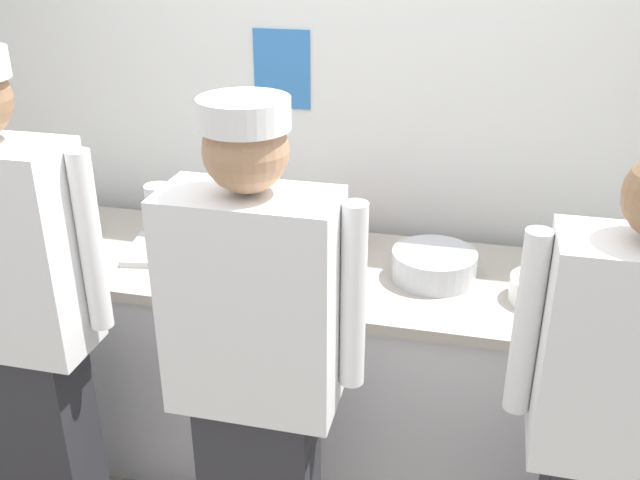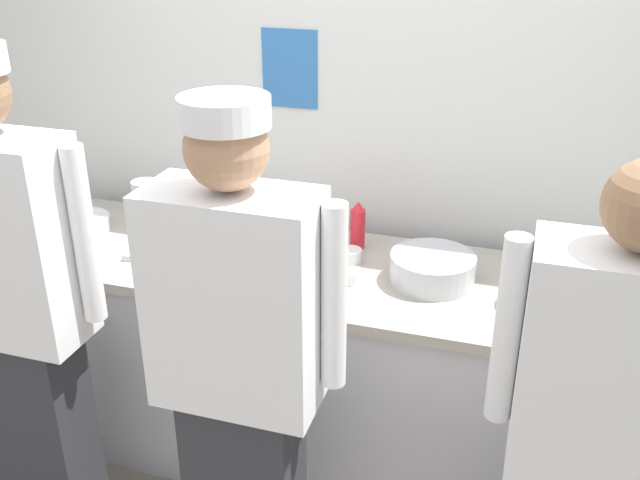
{
  "view_description": "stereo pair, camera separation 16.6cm",
  "coord_description": "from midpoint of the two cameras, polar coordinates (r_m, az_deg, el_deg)",
  "views": [
    {
      "loc": [
        0.5,
        -1.93,
        2.09
      ],
      "look_at": [
        -0.06,
        0.41,
        0.98
      ],
      "focal_mm": 40.03,
      "sensor_mm": 36.0,
      "label": 1
    },
    {
      "loc": [
        0.66,
        -1.88,
        2.09
      ],
      "look_at": [
        -0.06,
        0.41,
        0.98
      ],
      "focal_mm": 40.03,
      "sensor_mm": 36.0,
      "label": 2
    }
  ],
  "objects": [
    {
      "name": "wall_back",
      "position": [
        2.88,
        5.66,
        12.72
      ],
      "size": [
        4.49,
        0.11,
        2.99
      ],
      "color": "silver",
      "rests_on": "ground"
    },
    {
      "name": "prep_counter",
      "position": [
        2.87,
        2.68,
        -10.25
      ],
      "size": [
        2.86,
        0.71,
        0.89
      ],
      "color": "silver",
      "rests_on": "ground"
    },
    {
      "name": "chef_near_left",
      "position": [
        2.47,
        -21.57,
        -4.8
      ],
      "size": [
        0.63,
        0.24,
        1.76
      ],
      "color": "#2D2D33",
      "rests_on": "ground"
    },
    {
      "name": "chef_center",
      "position": [
        2.08,
        -4.18,
        -10.18
      ],
      "size": [
        0.61,
        0.24,
        1.69
      ],
      "color": "#2D2D33",
      "rests_on": "ground"
    },
    {
      "name": "chef_far_right",
      "position": [
        2.04,
        23.81,
        -14.87
      ],
      "size": [
        0.6,
        0.24,
        1.62
      ],
      "color": "#2D2D33",
      "rests_on": "ground"
    },
    {
      "name": "plate_stack_front",
      "position": [
        3.07,
        -17.26,
        1.17
      ],
      "size": [
        0.25,
        0.25,
        0.06
      ],
      "color": "white",
      "rests_on": "prep_counter"
    },
    {
      "name": "plate_stack_rear",
      "position": [
        2.5,
        18.91,
        -4.38
      ],
      "size": [
        0.21,
        0.21,
        0.08
      ],
      "color": "white",
      "rests_on": "prep_counter"
    },
    {
      "name": "mixing_bowl_steel",
      "position": [
        2.57,
        10.81,
        -2.29
      ],
      "size": [
        0.3,
        0.3,
        0.1
      ],
      "primitive_type": "cylinder",
      "color": "#B7BABF",
      "rests_on": "prep_counter"
    },
    {
      "name": "sheet_tray",
      "position": [
        2.81,
        -7.97,
        -0.55
      ],
      "size": [
        0.56,
        0.37,
        0.02
      ],
      "primitive_type": "cube",
      "rotation": [
        0.0,
        0.0,
        0.18
      ],
      "color": "#B7BABF",
      "rests_on": "prep_counter"
    },
    {
      "name": "squeeze_bottle_primary",
      "position": [
        2.78,
        4.74,
        1.12
      ],
      "size": [
        0.06,
        0.06,
        0.19
      ],
      "color": "red",
      "rests_on": "prep_counter"
    },
    {
      "name": "ramekin_orange_sauce",
      "position": [
        2.69,
        4.24,
        -1.22
      ],
      "size": [
        0.08,
        0.08,
        0.05
      ],
      "color": "white",
      "rests_on": "prep_counter"
    },
    {
      "name": "ramekin_green_sauce",
      "position": [
        2.49,
        23.58,
        -5.79
      ],
      "size": [
        0.1,
        0.1,
        0.04
      ],
      "color": "white",
      "rests_on": "prep_counter"
    },
    {
      "name": "ramekin_red_sauce",
      "position": [
        2.8,
        -15.63,
        -1.16
      ],
      "size": [
        0.09,
        0.09,
        0.04
      ],
      "color": "white",
      "rests_on": "prep_counter"
    },
    {
      "name": "ramekin_yellow_sauce",
      "position": [
        2.55,
        4.49,
        -2.9
      ],
      "size": [
        0.08,
        0.08,
        0.04
      ],
      "color": "white",
      "rests_on": "prep_counter"
    },
    {
      "name": "deli_cup",
      "position": [
        2.65,
        23.06,
        -3.22
      ],
      "size": [
        0.09,
        0.09,
        0.09
      ],
      "primitive_type": "cylinder",
      "color": "white",
      "rests_on": "prep_counter"
    }
  ]
}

